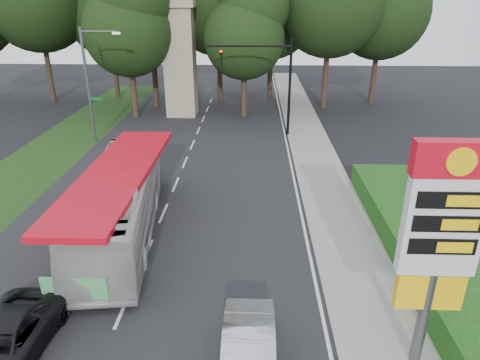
{
  "coord_description": "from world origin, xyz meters",
  "views": [
    {
      "loc": [
        4.41,
        -7.56,
        9.93
      ],
      "look_at": [
        3.81,
        10.24,
        2.2
      ],
      "focal_mm": 32.0,
      "sensor_mm": 36.0,
      "label": 1
    }
  ],
  "objects_px": {
    "suv_charcoal": "(2,344)",
    "streetlight_signs": "(90,81)",
    "monument": "(180,56)",
    "transit_bus": "(121,203)",
    "traffic_signal_mast": "(272,74)",
    "sedan_silver": "(248,356)",
    "gas_station_pylon": "(442,231)"
  },
  "relations": [
    {
      "from": "suv_charcoal",
      "to": "streetlight_signs",
      "type": "bearing_deg",
      "value": 103.39
    },
    {
      "from": "streetlight_signs",
      "to": "monument",
      "type": "height_order",
      "value": "monument"
    },
    {
      "from": "transit_bus",
      "to": "suv_charcoal",
      "type": "relative_size",
      "value": 2.36
    },
    {
      "from": "traffic_signal_mast",
      "to": "monument",
      "type": "distance_m",
      "value": 9.76
    },
    {
      "from": "monument",
      "to": "suv_charcoal",
      "type": "relative_size",
      "value": 2.14
    },
    {
      "from": "streetlight_signs",
      "to": "sedan_silver",
      "type": "bearing_deg",
      "value": -61.22
    },
    {
      "from": "traffic_signal_mast",
      "to": "transit_bus",
      "type": "relative_size",
      "value": 0.65
    },
    {
      "from": "traffic_signal_mast",
      "to": "suv_charcoal",
      "type": "distance_m",
      "value": 24.25
    },
    {
      "from": "streetlight_signs",
      "to": "transit_bus",
      "type": "distance_m",
      "value": 14.38
    },
    {
      "from": "gas_station_pylon",
      "to": "streetlight_signs",
      "type": "xyz_separation_m",
      "value": [
        -16.19,
        20.01,
        -0.01
      ]
    },
    {
      "from": "gas_station_pylon",
      "to": "monument",
      "type": "distance_m",
      "value": 30.17
    },
    {
      "from": "traffic_signal_mast",
      "to": "suv_charcoal",
      "type": "height_order",
      "value": "traffic_signal_mast"
    },
    {
      "from": "monument",
      "to": "transit_bus",
      "type": "bearing_deg",
      "value": -88.32
    },
    {
      "from": "streetlight_signs",
      "to": "suv_charcoal",
      "type": "distance_m",
      "value": 21.14
    },
    {
      "from": "monument",
      "to": "streetlight_signs",
      "type": "bearing_deg",
      "value": -121.97
    },
    {
      "from": "monument",
      "to": "suv_charcoal",
      "type": "distance_m",
      "value": 28.72
    },
    {
      "from": "monument",
      "to": "sedan_silver",
      "type": "bearing_deg",
      "value": -77.5
    },
    {
      "from": "transit_bus",
      "to": "monument",
      "type": "bearing_deg",
      "value": 84.52
    },
    {
      "from": "streetlight_signs",
      "to": "transit_bus",
      "type": "bearing_deg",
      "value": -66.57
    },
    {
      "from": "gas_station_pylon",
      "to": "transit_bus",
      "type": "relative_size",
      "value": 0.62
    },
    {
      "from": "traffic_signal_mast",
      "to": "sedan_silver",
      "type": "height_order",
      "value": "traffic_signal_mast"
    },
    {
      "from": "transit_bus",
      "to": "gas_station_pylon",
      "type": "bearing_deg",
      "value": -40.98
    },
    {
      "from": "gas_station_pylon",
      "to": "traffic_signal_mast",
      "type": "relative_size",
      "value": 0.95
    },
    {
      "from": "gas_station_pylon",
      "to": "monument",
      "type": "bearing_deg",
      "value": 111.8
    },
    {
      "from": "gas_station_pylon",
      "to": "suv_charcoal",
      "type": "relative_size",
      "value": 1.46
    },
    {
      "from": "traffic_signal_mast",
      "to": "sedan_silver",
      "type": "relative_size",
      "value": 1.68
    },
    {
      "from": "traffic_signal_mast",
      "to": "streetlight_signs",
      "type": "relative_size",
      "value": 0.9
    },
    {
      "from": "traffic_signal_mast",
      "to": "monument",
      "type": "height_order",
      "value": "monument"
    },
    {
      "from": "streetlight_signs",
      "to": "suv_charcoal",
      "type": "relative_size",
      "value": 1.7
    },
    {
      "from": "streetlight_signs",
      "to": "sedan_silver",
      "type": "distance_m",
      "value": 23.83
    },
    {
      "from": "transit_bus",
      "to": "suv_charcoal",
      "type": "distance_m",
      "value": 7.63
    },
    {
      "from": "gas_station_pylon",
      "to": "sedan_silver",
      "type": "relative_size",
      "value": 1.6
    }
  ]
}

